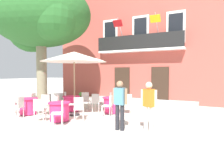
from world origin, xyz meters
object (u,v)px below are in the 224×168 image
cafe_table_near_tree (71,103)px  cafe_umbrella (74,57)px  cafe_chair_far_side_0 (19,106)px  pedestrian_near_entrance (120,102)px  cafe_chair_middle_3 (113,100)px  ground_planter_left (81,96)px  cafe_chair_front_3 (60,105)px  cafe_table_front (59,111)px  cafe_chair_front_2 (79,107)px  cafe_chair_far_side_2 (35,101)px  cafe_chair_near_tree_3 (72,103)px  cafe_table_middle (112,105)px  cafe_chair_far_side_3 (13,103)px  cafe_chair_near_tree_1 (67,99)px  cafe_chair_far_side_1 (45,103)px  cafe_chair_near_tree_0 (86,100)px  cafe_chair_middle_0 (96,102)px  pedestrian_mid_plaza (149,104)px  cafe_chair_middle_2 (127,102)px  plane_tree (40,19)px  cafe_table_far_side (28,106)px  cafe_chair_front_1 (59,111)px  cafe_chair_middle_1 (109,104)px  cafe_chair_front_0 (39,108)px

cafe_table_near_tree → cafe_umbrella: (0.74, -0.71, 2.22)m
cafe_chair_far_side_0 → pedestrian_near_entrance: pedestrian_near_entrance is taller
cafe_chair_middle_3 → ground_planter_left: cafe_chair_middle_3 is taller
cafe_table_near_tree → cafe_chair_front_3: cafe_chair_front_3 is taller
cafe_table_front → cafe_chair_front_2: cafe_chair_front_2 is taller
cafe_chair_far_side_2 → ground_planter_left: size_ratio=1.55×
cafe_chair_near_tree_3 → cafe_chair_far_side_2: 2.08m
cafe_table_middle → cafe_chair_far_side_3: bearing=-149.9°
cafe_chair_near_tree_1 → cafe_chair_far_side_1: 1.64m
cafe_table_front → cafe_chair_far_side_0: size_ratio=0.95×
cafe_chair_front_2 → cafe_chair_far_side_0: size_ratio=1.00×
cafe_chair_front_3 → cafe_chair_far_side_3: 2.44m
cafe_chair_near_tree_0 → cafe_chair_front_2: bearing=-62.8°
cafe_chair_near_tree_1 → ground_planter_left: 3.40m
cafe_chair_middle_0 → cafe_table_middle: bearing=14.3°
pedestrian_mid_plaza → cafe_chair_near_tree_3: bearing=163.4°
cafe_chair_front_2 → cafe_chair_middle_2: bearing=59.5°
plane_tree → cafe_chair_front_3: size_ratio=7.65×
cafe_table_far_side → ground_planter_left: size_ratio=1.47×
plane_tree → cafe_chair_near_tree_0: size_ratio=7.65×
cafe_table_middle → cafe_chair_front_2: 1.96m
cafe_chair_middle_3 → cafe_chair_middle_2: bearing=-24.6°
cafe_chair_near_tree_0 → cafe_chair_front_1: (0.97, -3.07, 0.00)m
plane_tree → cafe_chair_middle_2: size_ratio=7.65×
cafe_chair_middle_0 → cafe_chair_near_tree_1: bearing=176.6°
ground_planter_left → pedestrian_near_entrance: size_ratio=0.36×
cafe_chair_near_tree_0 → cafe_chair_far_side_2: (-1.99, -1.46, 0.00)m
cafe_chair_middle_2 → cafe_chair_far_side_2: (-4.26, -1.58, 0.00)m
pedestrian_near_entrance → cafe_table_near_tree: bearing=151.4°
cafe_chair_middle_0 → cafe_chair_middle_1: 1.10m
cafe_chair_far_side_0 → cafe_table_near_tree: bearing=66.0°
cafe_chair_far_side_2 → cafe_chair_far_side_3: 1.02m
cafe_table_far_side → cafe_chair_far_side_0: cafe_chair_far_side_0 is taller
cafe_chair_front_0 → cafe_chair_far_side_2: 2.37m
cafe_chair_middle_0 → cafe_chair_far_side_2: (-2.81, -1.17, 0.00)m
cafe_table_front → cafe_table_far_side: (-2.16, 0.35, 0.00)m
cafe_chair_near_tree_0 → pedestrian_near_entrance: pedestrian_near_entrance is taller
cafe_chair_far_side_1 → plane_tree: bearing=138.7°
cafe_chair_middle_0 → cafe_table_near_tree: bearing=-165.5°
cafe_chair_middle_2 → pedestrian_near_entrance: (0.84, -2.67, 0.40)m
cafe_table_middle → cafe_umbrella: cafe_umbrella is taller
cafe_chair_near_tree_0 → cafe_chair_far_side_3: (-2.40, -2.39, 0.00)m
cafe_chair_middle_0 → pedestrian_mid_plaza: pedestrian_mid_plaza is taller
cafe_table_near_tree → cafe_table_front: same height
cafe_table_near_tree → cafe_chair_middle_3: 2.07m
cafe_table_near_tree → pedestrian_mid_plaza: size_ratio=0.53×
cafe_chair_far_side_0 → cafe_chair_far_side_1: size_ratio=1.00×
cafe_chair_near_tree_1 → cafe_chair_middle_2: (3.31, 0.30, 0.00)m
cafe_table_front → cafe_umbrella: (-0.17, 1.18, 2.22)m
cafe_chair_middle_3 → pedestrian_near_entrance: size_ratio=0.55×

